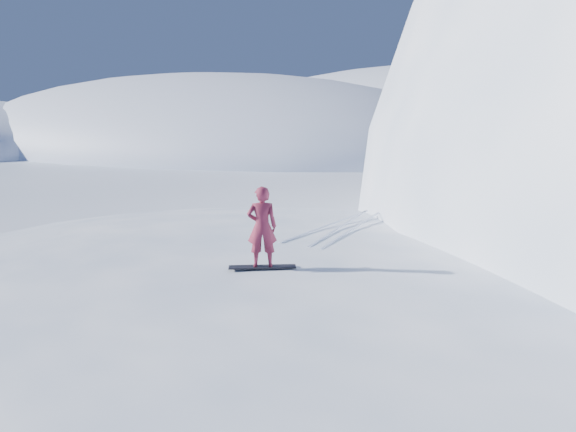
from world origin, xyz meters
TOP-DOWN VIEW (x-y plane):
  - ground at (0.00, 0.00)m, footprint 400.00×400.00m
  - near_ridge at (1.00, 3.00)m, footprint 36.00×28.00m
  - far_ridge_a at (-70.00, 60.00)m, footprint 120.00×70.00m
  - far_ridge_c at (-40.00, 110.00)m, footprint 140.00×90.00m
  - wind_bumps at (-0.56, 2.12)m, footprint 16.00×14.40m
  - snowboard at (0.21, 0.61)m, footprint 1.40×1.29m
  - snowboarder at (0.21, 0.61)m, footprint 0.83×0.81m
  - vapor_plume at (-69.06, 40.25)m, footprint 10.64×8.51m
  - board_tracks at (-0.81, 5.80)m, footprint 1.95×5.98m

SIDE VIEW (x-z plane):
  - ground at x=0.00m, z-range 0.00..0.00m
  - near_ridge at x=1.00m, z-range -2.40..2.40m
  - far_ridge_a at x=-70.00m, z-range -14.00..14.00m
  - far_ridge_c at x=-40.00m, z-range -18.00..18.00m
  - wind_bumps at x=-0.56m, z-range -0.50..0.50m
  - vapor_plume at x=-69.06m, z-range -3.72..3.72m
  - snowboard at x=0.21m, z-range 2.40..2.43m
  - board_tracks at x=-0.81m, z-range 2.40..2.44m
  - snowboarder at x=0.21m, z-range 2.43..4.36m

